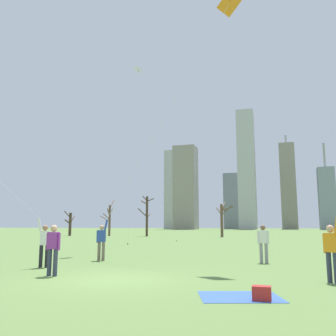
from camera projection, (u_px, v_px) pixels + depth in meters
name	position (u px, v px, depth m)	size (l,w,h in m)	color
ground_plane	(110.00, 280.00, 11.01)	(400.00, 400.00, 0.00)	#5B7A3D
kite_flyer_midfield_right_orange	(127.00, 193.00, 17.05)	(7.06, 0.59, 12.57)	#726656
bystander_far_off_by_trees	(53.00, 247.00, 11.91)	(0.51, 0.22, 1.62)	#33384C
bystander_watching_nearby	(263.00, 242.00, 15.95)	(0.51, 0.23, 1.62)	gray
distant_kite_drifting_left_white	(142.00, 87.00, 37.97)	(3.70, 3.51, 18.04)	white
picnic_spot	(252.00, 295.00, 8.10)	(2.13, 1.87, 0.31)	#3359B2
bare_tree_rightmost	(70.00, 223.00, 57.08)	(0.97, 2.79, 3.80)	#423326
bare_tree_right_of_center	(147.00, 214.00, 54.73)	(2.61, 2.88, 6.01)	#423326
bare_tree_center	(222.00, 218.00, 51.85)	(2.59, 1.91, 5.04)	brown
bare_tree_left_of_center	(109.00, 218.00, 56.75)	(2.14, 3.02, 5.63)	brown
skyline_wide_slab	(288.00, 186.00, 155.57)	(6.20, 11.21, 40.05)	gray
skyline_tall_tower	(247.00, 169.00, 150.89)	(6.86, 7.90, 48.84)	#B2B2B7
skyline_mid_tower_left	(186.00, 187.00, 148.83)	(8.87, 8.22, 33.53)	gray
skyline_slender_spire	(173.00, 190.00, 169.73)	(6.72, 8.29, 35.83)	#B2B2B7
skyline_squat_block	(234.00, 201.00, 163.38)	(8.51, 7.51, 24.46)	gray
skyline_short_annex	(327.00, 198.00, 135.27)	(5.77, 5.73, 32.28)	gray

